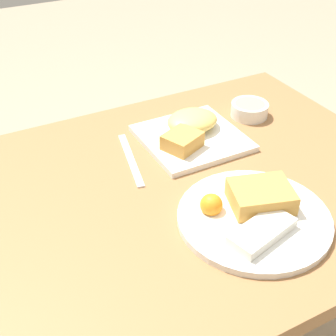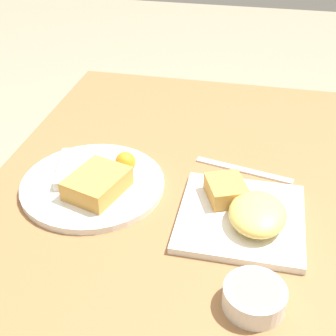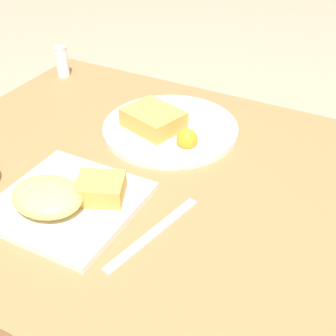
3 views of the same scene
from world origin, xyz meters
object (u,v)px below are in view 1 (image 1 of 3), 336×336
object	(u,v)px
sauce_ramekin	(249,109)
plate_oval_far	(254,213)
butter_knife	(131,159)
plate_square_near	(191,132)

from	to	relation	value
sauce_ramekin	plate_oval_far	bearing A→B (deg)	55.42
butter_knife	plate_square_near	bearing A→B (deg)	106.85
sauce_ramekin	butter_knife	world-z (taller)	sauce_ramekin
plate_square_near	sauce_ramekin	bearing A→B (deg)	-171.48
plate_square_near	plate_oval_far	xyz separation A→B (m)	(0.04, 0.31, -0.01)
plate_square_near	plate_oval_far	bearing A→B (deg)	82.79
plate_square_near	sauce_ramekin	xyz separation A→B (m)	(-0.19, -0.03, -0.00)
sauce_ramekin	butter_knife	distance (m)	0.36
plate_square_near	plate_oval_far	world-z (taller)	plate_square_near
butter_knife	plate_oval_far	bearing A→B (deg)	35.25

